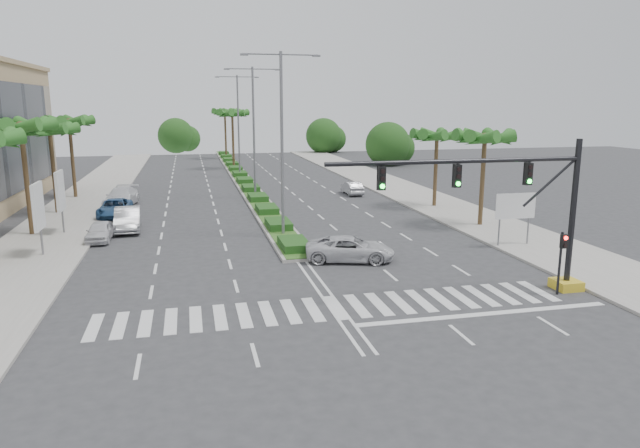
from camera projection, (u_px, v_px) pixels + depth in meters
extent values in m
plane|color=#333335|center=(335.00, 308.00, 24.98)|extent=(160.00, 160.00, 0.00)
cube|color=gray|center=(452.00, 210.00, 47.38)|extent=(6.00, 120.00, 0.15)
cube|color=gray|center=(59.00, 228.00, 40.68)|extent=(6.00, 120.00, 0.15)
cube|color=gray|center=(241.00, 178.00, 67.85)|extent=(2.20, 75.00, 0.20)
cube|color=#224F1B|center=(241.00, 177.00, 67.82)|extent=(1.80, 75.00, 0.04)
cube|color=gold|center=(566.00, 284.00, 27.47)|extent=(1.20, 1.20, 0.45)
cylinder|color=black|center=(573.00, 214.00, 26.75)|extent=(0.28, 0.28, 7.00)
cylinder|color=black|center=(458.00, 161.00, 24.88)|extent=(12.00, 0.20, 0.20)
cylinder|color=black|center=(549.00, 183.00, 26.13)|extent=(2.53, 0.12, 2.15)
cube|color=black|center=(528.00, 174.00, 25.79)|extent=(0.32, 0.24, 1.00)
cylinder|color=#19E533|center=(530.00, 181.00, 25.72)|extent=(0.20, 0.06, 0.20)
cube|color=black|center=(457.00, 176.00, 25.02)|extent=(0.32, 0.24, 1.00)
cylinder|color=#19E533|center=(458.00, 184.00, 24.95)|extent=(0.20, 0.06, 0.20)
cube|color=black|center=(382.00, 178.00, 24.25)|extent=(0.32, 0.24, 1.00)
cylinder|color=#19E533|center=(382.00, 186.00, 24.18)|extent=(0.20, 0.06, 0.20)
cylinder|color=black|center=(560.00, 264.00, 26.43)|extent=(0.12, 0.12, 3.00)
cube|color=black|center=(564.00, 241.00, 26.06)|extent=(0.28, 0.22, 0.65)
cylinder|color=red|center=(566.00, 238.00, 25.90)|extent=(0.18, 0.05, 0.18)
cylinder|color=slate|center=(499.00, 226.00, 35.07)|extent=(0.10, 0.10, 2.80)
cylinder|color=slate|center=(528.00, 224.00, 35.51)|extent=(0.10, 0.10, 2.80)
cube|color=#0C6638|center=(515.00, 206.00, 35.04)|extent=(2.60, 0.08, 1.50)
cube|color=white|center=(516.00, 206.00, 34.99)|extent=(2.70, 0.02, 1.60)
cylinder|color=slate|center=(41.00, 234.00, 32.93)|extent=(0.12, 0.12, 2.80)
cube|color=white|center=(38.00, 206.00, 32.60)|extent=(0.18, 2.10, 2.70)
cube|color=#D8594C|center=(38.00, 206.00, 32.60)|extent=(0.12, 2.00, 2.60)
cylinder|color=slate|center=(62.00, 214.00, 38.65)|extent=(0.12, 0.12, 2.80)
cube|color=white|center=(60.00, 191.00, 38.32)|extent=(0.18, 2.10, 2.70)
cube|color=#D8594C|center=(60.00, 191.00, 38.32)|extent=(0.12, 2.00, 2.60)
cone|color=#285D1D|center=(2.00, 142.00, 29.71)|extent=(0.90, 3.62, 1.50)
cylinder|color=brown|center=(27.00, 182.00, 37.73)|extent=(0.32, 0.32, 7.40)
sphere|color=brown|center=(21.00, 127.00, 36.99)|extent=(0.70, 0.70, 0.70)
cone|color=#285D1D|center=(39.00, 128.00, 37.25)|extent=(0.90, 3.62, 1.50)
cone|color=#285D1D|center=(36.00, 127.00, 37.98)|extent=(3.39, 2.96, 1.50)
cone|color=#285D1D|center=(21.00, 127.00, 37.97)|extent=(3.73, 1.68, 1.50)
cone|color=#285D1D|center=(6.00, 128.00, 37.24)|extent=(2.38, 3.65, 1.50)
cone|color=#285D1D|center=(2.00, 129.00, 36.33)|extent=(2.38, 3.65, 1.50)
cone|color=#285D1D|center=(12.00, 129.00, 35.93)|extent=(3.73, 1.68, 1.50)
cone|color=#285D1D|center=(29.00, 129.00, 36.34)|extent=(3.39, 2.96, 1.50)
cylinder|color=brown|center=(54.00, 172.00, 45.42)|extent=(0.32, 0.32, 6.80)
sphere|color=brown|center=(50.00, 130.00, 44.73)|extent=(0.70, 0.70, 0.70)
cone|color=#285D1D|center=(65.00, 131.00, 45.00)|extent=(0.90, 3.62, 1.50)
cone|color=#285D1D|center=(61.00, 131.00, 45.73)|extent=(3.39, 2.96, 1.50)
cone|color=#285D1D|center=(50.00, 131.00, 45.72)|extent=(3.73, 1.68, 1.50)
cone|color=#285D1D|center=(38.00, 131.00, 44.99)|extent=(2.38, 3.65, 1.50)
cone|color=#285D1D|center=(35.00, 132.00, 44.08)|extent=(2.38, 3.65, 1.50)
cone|color=#285D1D|center=(43.00, 132.00, 43.68)|extent=(3.73, 1.68, 1.50)
cone|color=#285D1D|center=(57.00, 132.00, 44.09)|extent=(3.39, 2.96, 1.50)
cylinder|color=brown|center=(73.00, 160.00, 53.00)|extent=(0.32, 0.32, 7.20)
sphere|color=brown|center=(69.00, 122.00, 52.28)|extent=(0.70, 0.70, 0.70)
cone|color=#285D1D|center=(82.00, 123.00, 52.54)|extent=(0.90, 3.62, 1.50)
cone|color=#285D1D|center=(79.00, 123.00, 53.27)|extent=(3.39, 2.96, 1.50)
cone|color=#285D1D|center=(69.00, 123.00, 53.26)|extent=(3.73, 1.68, 1.50)
cone|color=#285D1D|center=(59.00, 123.00, 52.53)|extent=(2.38, 3.65, 1.50)
cone|color=#285D1D|center=(56.00, 123.00, 51.62)|extent=(2.38, 3.65, 1.50)
cone|color=#285D1D|center=(64.00, 123.00, 51.22)|extent=(3.73, 1.68, 1.50)
cone|color=#285D1D|center=(75.00, 123.00, 51.63)|extent=(3.39, 2.96, 1.50)
cylinder|color=brown|center=(482.00, 182.00, 40.84)|extent=(0.32, 0.32, 6.50)
sphere|color=brown|center=(485.00, 138.00, 40.19)|extent=(0.70, 0.70, 0.70)
cone|color=#285D1D|center=(499.00, 139.00, 40.45)|extent=(0.90, 3.62, 1.50)
cone|color=#285D1D|center=(488.00, 138.00, 41.18)|extent=(3.39, 2.96, 1.50)
cone|color=#285D1D|center=(474.00, 138.00, 41.18)|extent=(3.73, 1.68, 1.50)
cone|color=#285D1D|center=(469.00, 139.00, 40.45)|extent=(2.38, 3.65, 1.50)
cone|color=#285D1D|center=(475.00, 140.00, 39.54)|extent=(2.38, 3.65, 1.50)
cone|color=#285D1D|center=(489.00, 140.00, 39.13)|extent=(3.73, 1.68, 1.50)
cone|color=#285D1D|center=(500.00, 140.00, 39.54)|extent=(3.39, 2.96, 1.50)
cylinder|color=brown|center=(436.00, 171.00, 48.50)|extent=(0.32, 0.32, 6.20)
sphere|color=brown|center=(437.00, 136.00, 47.88)|extent=(0.70, 0.70, 0.70)
cone|color=#285D1D|center=(449.00, 137.00, 48.14)|extent=(0.90, 3.62, 1.50)
cone|color=#285D1D|center=(440.00, 136.00, 48.87)|extent=(3.39, 2.96, 1.50)
cone|color=#285D1D|center=(429.00, 136.00, 48.87)|extent=(3.73, 1.68, 1.50)
cone|color=#285D1D|center=(424.00, 137.00, 48.13)|extent=(2.38, 3.65, 1.50)
cone|color=#285D1D|center=(428.00, 137.00, 47.22)|extent=(2.38, 3.65, 1.50)
cone|color=#285D1D|center=(440.00, 138.00, 46.82)|extent=(3.73, 1.68, 1.50)
cone|color=#285D1D|center=(449.00, 137.00, 47.23)|extent=(3.39, 2.96, 1.50)
cylinder|color=brown|center=(233.00, 141.00, 76.62)|extent=(0.32, 0.32, 7.50)
sphere|color=brown|center=(232.00, 114.00, 75.86)|extent=(0.70, 0.70, 0.70)
cone|color=#285D1D|center=(240.00, 115.00, 76.13)|extent=(0.90, 3.62, 1.50)
cone|color=#285D1D|center=(237.00, 114.00, 76.85)|extent=(3.39, 2.96, 1.50)
cone|color=#285D1D|center=(230.00, 114.00, 76.85)|extent=(3.73, 1.68, 1.50)
cone|color=#285D1D|center=(224.00, 115.00, 76.12)|extent=(2.38, 3.65, 1.50)
cone|color=#285D1D|center=(225.00, 115.00, 75.21)|extent=(2.38, 3.65, 1.50)
cone|color=#285D1D|center=(231.00, 115.00, 74.81)|extent=(3.73, 1.68, 1.50)
cone|color=#285D1D|center=(238.00, 115.00, 75.21)|extent=(3.39, 2.96, 1.50)
cylinder|color=brown|center=(226.00, 135.00, 90.92)|extent=(0.32, 0.32, 7.50)
sphere|color=brown|center=(225.00, 112.00, 90.16)|extent=(0.70, 0.70, 0.70)
cone|color=#285D1D|center=(232.00, 113.00, 90.42)|extent=(0.90, 3.62, 1.50)
cone|color=#285D1D|center=(229.00, 113.00, 91.15)|extent=(3.39, 2.96, 1.50)
cone|color=#285D1D|center=(223.00, 113.00, 91.15)|extent=(3.73, 1.68, 1.50)
cone|color=#285D1D|center=(218.00, 113.00, 90.42)|extent=(2.38, 3.65, 1.50)
cone|color=#285D1D|center=(219.00, 113.00, 89.51)|extent=(2.38, 3.65, 1.50)
cone|color=#285D1D|center=(224.00, 113.00, 89.10)|extent=(3.73, 1.68, 1.50)
cone|color=#285D1D|center=(230.00, 113.00, 89.51)|extent=(3.39, 2.96, 1.50)
cylinder|color=slate|center=(282.00, 147.00, 37.08)|extent=(0.20, 0.20, 12.00)
cylinder|color=slate|center=(262.00, 54.00, 35.61)|extent=(2.40, 0.10, 0.10)
cylinder|color=slate|center=(299.00, 55.00, 36.14)|extent=(2.40, 0.10, 0.10)
cube|color=slate|center=(244.00, 54.00, 35.38)|extent=(0.50, 0.25, 0.12)
cube|color=slate|center=(316.00, 56.00, 36.39)|extent=(0.50, 0.25, 0.12)
cylinder|color=slate|center=(254.00, 134.00, 52.33)|extent=(0.20, 0.20, 12.00)
cylinder|color=slate|center=(239.00, 69.00, 50.86)|extent=(2.40, 0.10, 0.10)
cylinder|color=slate|center=(266.00, 69.00, 51.39)|extent=(2.40, 0.10, 0.10)
cube|color=slate|center=(226.00, 69.00, 50.63)|extent=(0.50, 0.25, 0.12)
cube|color=slate|center=(278.00, 70.00, 51.64)|extent=(0.50, 0.25, 0.12)
cylinder|color=slate|center=(238.00, 127.00, 67.58)|extent=(0.20, 0.20, 12.00)
cylinder|color=slate|center=(227.00, 77.00, 66.11)|extent=(2.40, 0.10, 0.10)
cylinder|color=slate|center=(247.00, 77.00, 66.64)|extent=(2.40, 0.10, 0.10)
cube|color=slate|center=(217.00, 77.00, 65.87)|extent=(0.50, 0.25, 0.12)
cube|color=slate|center=(257.00, 77.00, 66.89)|extent=(0.50, 0.25, 0.12)
imported|color=silver|center=(100.00, 231.00, 36.98)|extent=(1.65, 3.79, 1.27)
imported|color=#A7A7AB|center=(128.00, 219.00, 40.05)|extent=(1.98, 4.97, 1.61)
imported|color=#284E7C|center=(115.00, 208.00, 44.85)|extent=(2.44, 5.06, 1.39)
imported|color=silver|center=(121.00, 197.00, 49.37)|extent=(2.94, 5.80, 1.61)
imported|color=silver|center=(350.00, 249.00, 32.31)|extent=(5.46, 3.58, 1.40)
imported|color=#A2A2A6|center=(352.00, 188.00, 55.86)|extent=(1.37, 3.89, 1.28)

